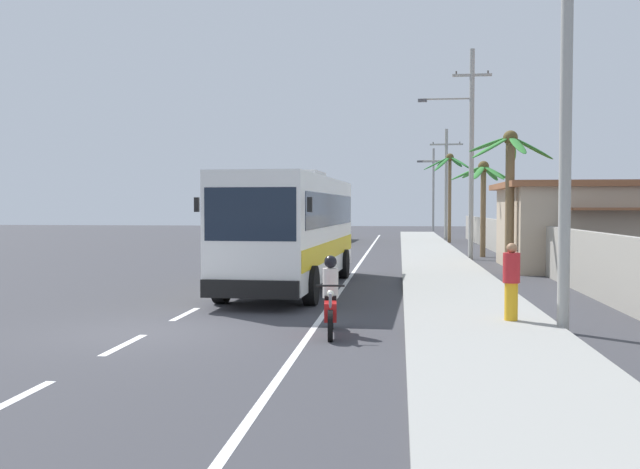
{
  "coord_description": "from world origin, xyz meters",
  "views": [
    {
      "loc": [
        5.08,
        -13.71,
        2.57
      ],
      "look_at": [
        2.6,
        8.01,
        1.7
      ],
      "focal_mm": 39.04,
      "sensor_mm": 36.0,
      "label": 1
    }
  ],
  "objects": [
    {
      "name": "palm_third",
      "position": [
        9.26,
        13.62,
        3.75
      ],
      "size": [
        3.29,
        3.37,
        5.49
      ],
      "color": "brown",
      "rests_on": "ground"
    },
    {
      "name": "utility_pole_far",
      "position": [
        8.57,
        40.69,
        4.59
      ],
      "size": [
        3.5,
        0.24,
        8.56
      ],
      "color": "#9E9E99",
      "rests_on": "ground"
    },
    {
      "name": "utility_pole_mid",
      "position": [
        8.46,
        20.76,
        5.41
      ],
      "size": [
        3.53,
        0.24,
        10.2
      ],
      "color": "#9E9E99",
      "rests_on": "ground"
    },
    {
      "name": "pedestrian_near_kerb",
      "position": [
        7.47,
        1.45,
        1.01
      ],
      "size": [
        0.36,
        0.36,
        1.66
      ],
      "rotation": [
        0.0,
        0.0,
        1.36
      ],
      "color": "gold",
      "rests_on": "sidewalk_kerb"
    },
    {
      "name": "coach_bus_foreground",
      "position": [
        1.75,
        8.04,
        1.95
      ],
      "size": [
        3.23,
        10.93,
        3.75
      ],
      "color": "white",
      "rests_on": "ground"
    },
    {
      "name": "boundary_wall",
      "position": [
        10.6,
        14.0,
        0.93
      ],
      "size": [
        0.24,
        60.0,
        1.86
      ],
      "primitive_type": "cube",
      "color": "#9E998E",
      "rests_on": "ground"
    },
    {
      "name": "utility_pole_distant",
      "position": [
        8.63,
        60.62,
        4.58
      ],
      "size": [
        2.47,
        0.24,
        8.74
      ],
      "color": "#9E9E99",
      "rests_on": "ground"
    },
    {
      "name": "palm_nearest",
      "position": [
        9.35,
        22.58,
        3.68
      ],
      "size": [
        3.29,
        3.15,
        4.92
      ],
      "color": "brown",
      "rests_on": "ground"
    },
    {
      "name": "utility_pole_nearest",
      "position": [
        8.31,
        0.84,
        5.35
      ],
      "size": [
        4.0,
        0.24,
        10.08
      ],
      "color": "#9E9E99",
      "rests_on": "ground"
    },
    {
      "name": "palm_second",
      "position": [
        8.68,
        37.12,
        4.93
      ],
      "size": [
        3.78,
        3.68,
        6.42
      ],
      "color": "brown",
      "rests_on": "ground"
    },
    {
      "name": "lane_markings",
      "position": [
        2.03,
        14.44,
        0.0
      ],
      "size": [
        3.44,
        71.0,
        0.01
      ],
      "color": "white",
      "rests_on": "ground"
    },
    {
      "name": "sidewalk_kerb",
      "position": [
        6.8,
        10.0,
        0.07
      ],
      "size": [
        3.2,
        90.0,
        0.14
      ],
      "primitive_type": "cube",
      "color": "#999993",
      "rests_on": "ground"
    },
    {
      "name": "motorcycle_beside_bus",
      "position": [
        3.71,
        0.16,
        0.65
      ],
      "size": [
        0.56,
        1.96,
        1.58
      ],
      "color": "black",
      "rests_on": "ground"
    },
    {
      "name": "ground_plane",
      "position": [
        0.0,
        0.0,
        0.0
      ],
      "size": [
        160.0,
        160.0,
        0.0
      ],
      "primitive_type": "plane",
      "color": "#3A3A3F"
    },
    {
      "name": "coach_bus_far_lane",
      "position": [
        -1.75,
        36.92,
        2.01
      ],
      "size": [
        3.28,
        11.92,
        3.87
      ],
      "color": "gold",
      "rests_on": "ground"
    }
  ]
}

